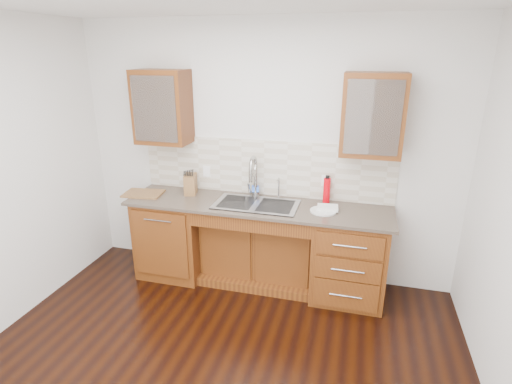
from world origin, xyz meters
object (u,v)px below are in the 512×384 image
(plate, at_px, (323,211))
(cutting_board, at_px, (143,194))
(soap_bottle, at_px, (255,189))
(water_bottle, at_px, (327,191))
(knife_block, at_px, (191,184))

(plate, distance_m, cutting_board, 1.93)
(soap_bottle, height_order, water_bottle, water_bottle)
(soap_bottle, bearing_deg, cutting_board, 172.72)
(soap_bottle, relative_size, cutting_board, 0.40)
(water_bottle, xyz_separation_m, cutting_board, (-1.94, -0.26, -0.12))
(soap_bottle, height_order, knife_block, knife_block)
(plate, bearing_deg, water_bottle, 89.56)
(water_bottle, relative_size, knife_block, 1.22)
(plate, bearing_deg, cutting_board, -179.83)
(knife_block, xyz_separation_m, cutting_board, (-0.49, -0.16, -0.10))
(soap_bottle, bearing_deg, plate, -38.79)
(plate, relative_size, knife_block, 1.19)
(soap_bottle, distance_m, knife_block, 0.70)
(cutting_board, bearing_deg, knife_block, 17.98)
(water_bottle, bearing_deg, cutting_board, -172.49)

